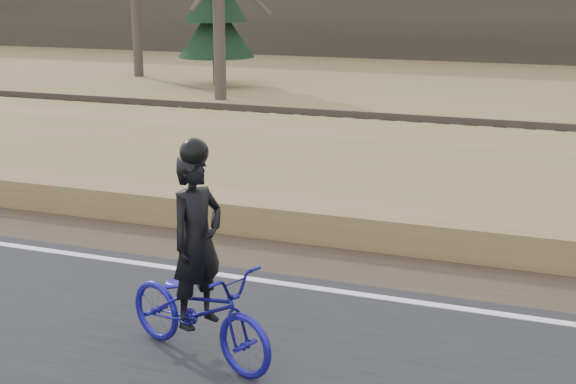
% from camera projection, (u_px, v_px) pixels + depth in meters
% --- Properties ---
extents(ground, '(120.00, 120.00, 0.00)m').
position_uv_depth(ground, '(38.00, 260.00, 10.39)').
color(ground, olive).
rests_on(ground, ground).
extents(edge_line, '(120.00, 0.12, 0.01)m').
position_uv_depth(edge_line, '(47.00, 250.00, 10.56)').
color(edge_line, silver).
rests_on(edge_line, road).
extents(shoulder, '(120.00, 1.60, 0.04)m').
position_uv_depth(shoulder, '(91.00, 232.00, 11.47)').
color(shoulder, '#473A2B').
rests_on(shoulder, ground).
extents(embankment, '(120.00, 5.00, 0.44)m').
position_uv_depth(embankment, '(189.00, 173.00, 14.13)').
color(embankment, olive).
rests_on(embankment, ground).
extents(ballast, '(120.00, 3.00, 0.45)m').
position_uv_depth(ballast, '(270.00, 135.00, 17.56)').
color(ballast, slate).
rests_on(ballast, ground).
extents(railroad, '(120.00, 2.40, 0.29)m').
position_uv_depth(railroad, '(270.00, 121.00, 17.48)').
color(railroad, black).
rests_on(railroad, ballast).
extents(cyclist, '(1.92, 1.20, 2.11)m').
position_uv_depth(cyclist, '(198.00, 292.00, 7.42)').
color(cyclist, navy).
rests_on(cyclist, road).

